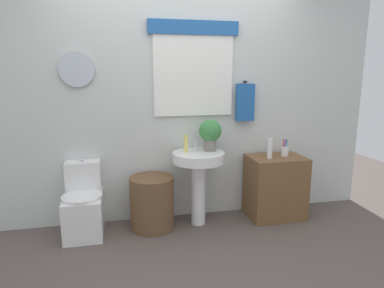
{
  "coord_description": "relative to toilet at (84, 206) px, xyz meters",
  "views": [
    {
      "loc": [
        -0.63,
        -2.42,
        1.57
      ],
      "look_at": [
        0.08,
        0.8,
        0.88
      ],
      "focal_mm": 31.63,
      "sensor_mm": 36.0,
      "label": 1
    }
  ],
  "objects": [
    {
      "name": "ground_plane",
      "position": [
        1.0,
        -0.88,
        -0.28
      ],
      "size": [
        8.0,
        8.0,
        0.0
      ],
      "primitive_type": "plane",
      "color": "#564C47"
    },
    {
      "name": "back_wall",
      "position": [
        1.0,
        0.27,
        1.03
      ],
      "size": [
        4.4,
        0.18,
        2.6
      ],
      "color": "silver",
      "rests_on": "ground_plane"
    },
    {
      "name": "toilet",
      "position": [
        0.0,
        0.0,
        0.0
      ],
      "size": [
        0.38,
        0.51,
        0.72
      ],
      "color": "white",
      "rests_on": "ground_plane"
    },
    {
      "name": "laundry_hamper",
      "position": [
        0.67,
        -0.03,
        -0.01
      ],
      "size": [
        0.45,
        0.45,
        0.54
      ],
      "primitive_type": "cylinder",
      "color": "brown",
      "rests_on": "ground_plane"
    },
    {
      "name": "pedestal_sink",
      "position": [
        1.16,
        -0.03,
        0.31
      ],
      "size": [
        0.53,
        0.53,
        0.78
      ],
      "color": "white",
      "rests_on": "ground_plane"
    },
    {
      "name": "faucet",
      "position": [
        1.16,
        0.09,
        0.55
      ],
      "size": [
        0.03,
        0.03,
        0.1
      ],
      "primitive_type": "cylinder",
      "color": "silver",
      "rests_on": "pedestal_sink"
    },
    {
      "name": "wooden_cabinet",
      "position": [
        2.03,
        -0.03,
        0.06
      ],
      "size": [
        0.59,
        0.44,
        0.68
      ],
      "primitive_type": "cube",
      "color": "brown",
      "rests_on": "ground_plane"
    },
    {
      "name": "soap_bottle",
      "position": [
        1.04,
        0.02,
        0.59
      ],
      "size": [
        0.05,
        0.05,
        0.18
      ],
      "primitive_type": "cylinder",
      "color": "#DBD166",
      "rests_on": "pedestal_sink"
    },
    {
      "name": "potted_plant",
      "position": [
        1.3,
        0.03,
        0.69
      ],
      "size": [
        0.23,
        0.23,
        0.33
      ],
      "color": "slate",
      "rests_on": "pedestal_sink"
    },
    {
      "name": "lotion_bottle",
      "position": [
        1.92,
        -0.07,
        0.51
      ],
      "size": [
        0.05,
        0.05,
        0.21
      ],
      "primitive_type": "cylinder",
      "color": "white",
      "rests_on": "wooden_cabinet"
    },
    {
      "name": "toothbrush_cup",
      "position": [
        2.13,
        -0.01,
        0.46
      ],
      "size": [
        0.08,
        0.08,
        0.19
      ],
      "color": "silver",
      "rests_on": "wooden_cabinet"
    }
  ]
}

